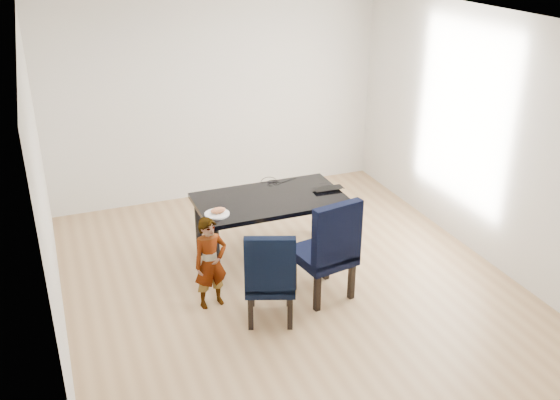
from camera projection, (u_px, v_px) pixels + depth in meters
name	position (u px, v px, depth m)	size (l,w,h in m)	color
floor	(287.00, 280.00, 6.63)	(4.50, 5.00, 0.01)	tan
ceiling	(288.00, 18.00, 5.51)	(4.50, 5.00, 0.01)	white
wall_back	(216.00, 98.00, 8.19)	(4.50, 0.01, 2.70)	silver
wall_front	(435.00, 292.00, 3.94)	(4.50, 0.01, 2.70)	white
wall_left	(43.00, 195.00, 5.32)	(0.01, 5.00, 2.70)	white
wall_right	(478.00, 135.00, 6.82)	(0.01, 5.00, 2.70)	silver
dining_table	(270.00, 229.00, 6.90)	(1.60, 0.90, 0.75)	black
chair_left	(270.00, 274.00, 5.82)	(0.46, 0.48, 0.96)	black
chair_right	(323.00, 247.00, 6.16)	(0.52, 0.55, 1.09)	black
child	(210.00, 263.00, 6.02)	(0.34, 0.23, 0.94)	#D75812
plate	(217.00, 214.00, 6.36)	(0.26, 0.26, 0.01)	white
sandwich	(218.00, 210.00, 6.34)	(0.16, 0.07, 0.06)	#CA7648
laptop	(327.00, 187.00, 6.97)	(0.34, 0.22, 0.03)	black
cable_tangle	(274.00, 183.00, 7.09)	(0.15, 0.15, 0.01)	black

